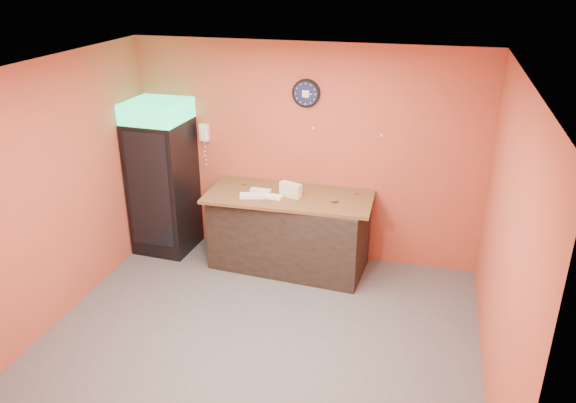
% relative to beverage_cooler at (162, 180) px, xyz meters
% --- Properties ---
extents(floor, '(4.50, 4.50, 0.00)m').
position_rel_beverage_cooler_xyz_m(floor, '(1.85, -1.60, -1.00)').
color(floor, '#47474C').
rests_on(floor, ground).
extents(back_wall, '(4.50, 0.02, 2.80)m').
position_rel_beverage_cooler_xyz_m(back_wall, '(1.85, 0.40, 0.40)').
color(back_wall, '#B44A32').
rests_on(back_wall, floor).
extents(left_wall, '(0.02, 4.00, 2.80)m').
position_rel_beverage_cooler_xyz_m(left_wall, '(-0.40, -1.60, 0.40)').
color(left_wall, '#B44A32').
rests_on(left_wall, floor).
extents(right_wall, '(0.02, 4.00, 2.80)m').
position_rel_beverage_cooler_xyz_m(right_wall, '(4.10, -1.60, 0.40)').
color(right_wall, '#B44A32').
rests_on(right_wall, floor).
extents(ceiling, '(4.50, 4.00, 0.02)m').
position_rel_beverage_cooler_xyz_m(ceiling, '(1.85, -1.60, 1.80)').
color(ceiling, white).
rests_on(ceiling, back_wall).
extents(beverage_cooler, '(0.75, 0.77, 2.05)m').
position_rel_beverage_cooler_xyz_m(beverage_cooler, '(0.00, 0.00, 0.00)').
color(beverage_cooler, black).
rests_on(beverage_cooler, floor).
extents(prep_counter, '(1.98, 0.99, 0.96)m').
position_rel_beverage_cooler_xyz_m(prep_counter, '(1.75, -0.03, -0.52)').
color(prep_counter, black).
rests_on(prep_counter, floor).
extents(wall_clock, '(0.35, 0.06, 0.35)m').
position_rel_beverage_cooler_xyz_m(wall_clock, '(1.86, 0.37, 1.18)').
color(wall_clock, black).
rests_on(wall_clock, back_wall).
extents(wall_phone, '(0.12, 0.11, 0.23)m').
position_rel_beverage_cooler_xyz_m(wall_phone, '(0.50, 0.34, 0.59)').
color(wall_phone, white).
rests_on(wall_phone, back_wall).
extents(butcher_paper, '(2.09, 0.99, 0.04)m').
position_rel_beverage_cooler_xyz_m(butcher_paper, '(1.75, -0.03, -0.02)').
color(butcher_paper, brown).
rests_on(butcher_paper, prep_counter).
extents(sub_roll_stack, '(0.29, 0.18, 0.18)m').
position_rel_beverage_cooler_xyz_m(sub_roll_stack, '(1.78, -0.09, 0.09)').
color(sub_roll_stack, beige).
rests_on(sub_roll_stack, butcher_paper).
extents(wrapped_sandwich_left, '(0.32, 0.19, 0.04)m').
position_rel_beverage_cooler_xyz_m(wrapped_sandwich_left, '(1.34, -0.24, 0.02)').
color(wrapped_sandwich_left, white).
rests_on(wrapped_sandwich_left, butcher_paper).
extents(wrapped_sandwich_mid, '(0.27, 0.12, 0.04)m').
position_rel_beverage_cooler_xyz_m(wrapped_sandwich_mid, '(1.57, -0.20, 0.02)').
color(wrapped_sandwich_mid, white).
rests_on(wrapped_sandwich_mid, butcher_paper).
extents(wrapped_sandwich_right, '(0.26, 0.11, 0.04)m').
position_rel_beverage_cooler_xyz_m(wrapped_sandwich_right, '(1.39, -0.05, 0.02)').
color(wrapped_sandwich_right, white).
rests_on(wrapped_sandwich_right, butcher_paper).
extents(kitchen_tool, '(0.06, 0.06, 0.06)m').
position_rel_beverage_cooler_xyz_m(kitchen_tool, '(1.81, 0.00, 0.03)').
color(kitchen_tool, silver).
rests_on(kitchen_tool, butcher_paper).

